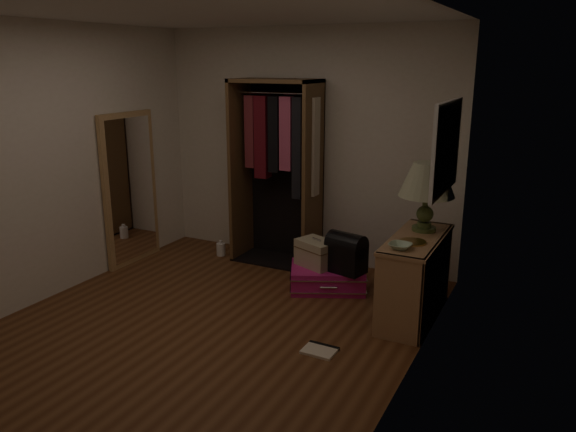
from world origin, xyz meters
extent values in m
plane|color=#583019|center=(0.00, 0.00, 0.00)|extent=(4.00, 4.00, 0.00)
cube|color=silver|center=(0.00, 2.00, 1.30)|extent=(3.50, 0.02, 2.60)
cube|color=silver|center=(1.75, 0.00, 1.30)|extent=(0.02, 4.00, 2.60)
cube|color=silver|center=(-1.75, 0.00, 1.30)|extent=(0.02, 4.00, 2.60)
cube|color=silver|center=(0.00, 0.00, 2.60)|extent=(3.50, 4.00, 0.01)
cube|color=white|center=(1.73, 1.00, 1.55)|extent=(0.03, 0.96, 0.76)
cube|color=black|center=(1.73, 1.00, 1.55)|extent=(0.03, 0.90, 0.70)
cube|color=beige|center=(1.71, 1.00, 1.24)|extent=(0.01, 0.88, 0.02)
cube|color=beige|center=(1.71, 1.00, 1.32)|extent=(0.01, 0.88, 0.02)
cube|color=beige|center=(1.71, 1.00, 1.39)|extent=(0.01, 0.88, 0.02)
cube|color=beige|center=(1.71, 1.00, 1.47)|extent=(0.01, 0.88, 0.02)
cube|color=beige|center=(1.71, 1.00, 1.55)|extent=(0.01, 0.88, 0.02)
cube|color=beige|center=(1.71, 1.00, 1.63)|extent=(0.01, 0.88, 0.02)
cube|color=beige|center=(1.71, 1.00, 1.71)|extent=(0.01, 0.88, 0.02)
cube|color=beige|center=(1.71, 1.00, 1.78)|extent=(0.01, 0.88, 0.02)
cube|color=beige|center=(1.71, 1.00, 1.86)|extent=(0.01, 0.88, 0.02)
cube|color=#A57650|center=(1.54, 0.46, 0.38)|extent=(0.40, 0.03, 0.75)
cube|color=#A57650|center=(1.54, 1.54, 0.38)|extent=(0.40, 0.03, 0.75)
cube|color=#A57650|center=(1.54, 1.00, 0.06)|extent=(0.40, 1.04, 0.03)
cube|color=#A57650|center=(1.54, 1.00, 0.57)|extent=(0.40, 1.04, 0.03)
cube|color=#A57650|center=(1.54, 1.00, 0.73)|extent=(0.42, 1.12, 0.03)
cube|color=brown|center=(1.73, 1.00, 0.38)|extent=(0.02, 1.10, 0.75)
cube|color=#A57650|center=(1.53, 1.33, 0.65)|extent=(0.36, 0.38, 0.13)
cube|color=gray|center=(1.45, 0.53, 0.23)|extent=(0.16, 0.05, 0.31)
cube|color=#4C3833|center=(1.47, 0.59, 0.19)|extent=(0.20, 0.04, 0.23)
cube|color=#B7AD99|center=(1.46, 0.64, 0.20)|extent=(0.19, 0.03, 0.25)
cube|color=brown|center=(1.46, 0.68, 0.21)|extent=(0.18, 0.03, 0.26)
cube|color=#3F4C59|center=(1.47, 0.72, 0.20)|extent=(0.20, 0.05, 0.25)
cube|color=gray|center=(1.47, 0.78, 0.21)|extent=(0.20, 0.04, 0.26)
cube|color=#59594C|center=(1.45, 0.82, 0.22)|extent=(0.15, 0.03, 0.29)
cube|color=#B2724C|center=(1.45, 0.87, 0.23)|extent=(0.16, 0.03, 0.31)
cube|color=beige|center=(1.45, 0.92, 0.21)|extent=(0.15, 0.04, 0.27)
cube|color=#332D38|center=(1.48, 0.96, 0.22)|extent=(0.21, 0.04, 0.30)
cube|color=gray|center=(1.46, 1.01, 0.23)|extent=(0.19, 0.04, 0.32)
cube|color=#4C3833|center=(1.45, 1.06, 0.22)|extent=(0.16, 0.03, 0.28)
cube|color=#B7AD99|center=(1.46, 1.11, 0.22)|extent=(0.19, 0.04, 0.28)
cube|color=brown|center=(1.46, 1.15, 0.19)|extent=(0.19, 0.03, 0.24)
cube|color=#3F4C59|center=(1.48, 1.20, 0.21)|extent=(0.22, 0.03, 0.27)
cube|color=gray|center=(1.45, 1.24, 0.23)|extent=(0.16, 0.03, 0.31)
cube|color=#59594C|center=(1.46, 1.28, 0.20)|extent=(0.17, 0.04, 0.25)
cube|color=#B2724C|center=(1.46, 1.33, 0.19)|extent=(0.19, 0.05, 0.24)
cube|color=beige|center=(1.46, 1.39, 0.22)|extent=(0.17, 0.04, 0.30)
cube|color=#332D38|center=(1.48, 1.43, 0.21)|extent=(0.21, 0.04, 0.26)
cube|color=brown|center=(-0.70, 1.74, 1.02)|extent=(0.04, 0.50, 2.05)
cube|color=brown|center=(0.20, 1.74, 1.02)|extent=(0.04, 0.50, 2.05)
cube|color=brown|center=(-0.25, 1.74, 2.03)|extent=(0.95, 0.50, 0.04)
cube|color=black|center=(-0.25, 1.98, 1.02)|extent=(0.95, 0.02, 2.05)
cube|color=black|center=(-0.25, 1.74, 0.01)|extent=(0.95, 0.50, 0.02)
cylinder|color=silver|center=(-0.25, 1.74, 1.90)|extent=(0.87, 0.02, 0.02)
cube|color=maroon|center=(-0.55, 1.72, 1.47)|extent=(0.11, 0.10, 0.79)
cube|color=#590F19|center=(-0.40, 1.72, 1.42)|extent=(0.14, 0.15, 0.90)
cube|color=black|center=(-0.25, 1.72, 1.46)|extent=(0.12, 0.11, 0.82)
cube|color=#BF4C72|center=(-0.10, 1.72, 1.48)|extent=(0.13, 0.11, 0.79)
cube|color=black|center=(0.04, 1.72, 1.33)|extent=(0.10, 0.13, 1.09)
cube|color=beige|center=(0.18, 1.72, 1.35)|extent=(0.14, 0.14, 1.04)
cube|color=tan|center=(-1.71, 1.00, 0.85)|extent=(0.05, 0.80, 1.70)
cube|color=white|center=(-1.68, 1.00, 0.85)|extent=(0.01, 0.68, 1.58)
cube|color=#CC1879|center=(0.59, 1.26, 0.11)|extent=(0.88, 0.78, 0.23)
cube|color=silver|center=(0.59, 1.26, 0.05)|extent=(0.91, 0.81, 0.01)
cube|color=silver|center=(0.59, 1.26, 0.18)|extent=(0.91, 0.81, 0.01)
cylinder|color=silver|center=(0.71, 1.01, 0.11)|extent=(0.16, 0.09, 0.02)
cube|color=tan|center=(0.48, 1.23, 0.36)|extent=(0.46, 0.40, 0.27)
cube|color=brown|center=(0.48, 1.23, 0.42)|extent=(0.47, 0.40, 0.01)
cylinder|color=silver|center=(0.48, 1.23, 0.51)|extent=(0.11, 0.06, 0.02)
cube|color=black|center=(0.81, 1.21, 0.37)|extent=(0.41, 0.32, 0.28)
cylinder|color=black|center=(0.81, 1.21, 0.51)|extent=(0.41, 0.32, 0.24)
cylinder|color=#435529|center=(1.54, 1.23, 0.77)|extent=(0.26, 0.26, 0.04)
cylinder|color=#435529|center=(1.54, 1.23, 0.81)|extent=(0.15, 0.15, 0.04)
sphere|color=#435529|center=(1.54, 1.23, 0.91)|extent=(0.19, 0.19, 0.15)
cylinder|color=#435529|center=(1.54, 1.23, 1.03)|extent=(0.07, 0.07, 0.09)
cone|color=beige|center=(1.54, 1.23, 1.22)|extent=(0.61, 0.61, 0.30)
cone|color=beige|center=(1.54, 1.23, 1.22)|extent=(0.55, 0.55, 0.29)
cylinder|color=#A78340|center=(1.54, 0.84, 0.76)|extent=(0.26, 0.26, 0.01)
imported|color=#A4C1A1|center=(1.49, 0.63, 0.77)|extent=(0.21, 0.21, 0.05)
cylinder|color=white|center=(-0.92, 1.60, 0.07)|extent=(0.12, 0.12, 0.15)
cylinder|color=white|center=(-0.92, 1.60, 0.17)|extent=(0.05, 0.05, 0.04)
cube|color=#EDE0C7|center=(1.05, 0.03, 0.01)|extent=(0.26, 0.21, 0.02)
cube|color=black|center=(1.05, 0.11, 0.01)|extent=(0.26, 0.04, 0.02)
camera|label=1|loc=(2.63, -3.67, 2.24)|focal=35.00mm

